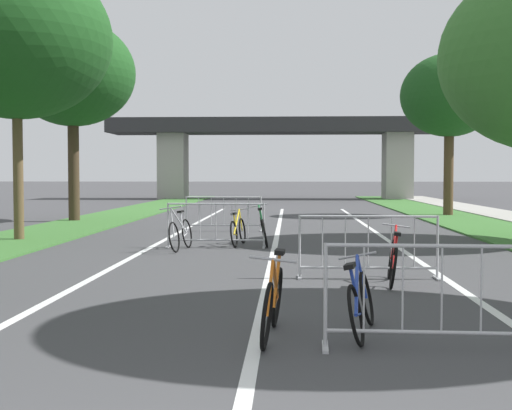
{
  "coord_description": "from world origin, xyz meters",
  "views": [
    {
      "loc": [
        0.34,
        -2.35,
        1.73
      ],
      "look_at": [
        -0.47,
        14.35,
        0.96
      ],
      "focal_mm": 47.78,
      "sensor_mm": 36.0,
      "label": 1
    }
  ],
  "objects_px": {
    "bicycle_silver_1": "(180,233)",
    "bicycle_red_5": "(393,261)",
    "tree_left_pine_far": "(16,38)",
    "bicycle_green_3": "(264,230)",
    "tree_right_maple_mid": "(450,96)",
    "crowd_barrier_third": "(216,226)",
    "bicycle_orange_4": "(273,302)",
    "bicycle_yellow_2": "(238,231)",
    "crowd_barrier_second": "(368,247)",
    "tree_left_oak_near": "(73,74)",
    "crowd_barrier_fourth": "(224,214)",
    "bicycle_blue_0": "(361,303)",
    "crowd_barrier_nearest": "(442,298)"
  },
  "relations": [
    {
      "from": "crowd_barrier_third",
      "to": "bicycle_green_3",
      "type": "bearing_deg",
      "value": 25.22
    },
    {
      "from": "tree_right_maple_mid",
      "to": "crowd_barrier_nearest",
      "type": "relative_size",
      "value": 2.85
    },
    {
      "from": "crowd_barrier_nearest",
      "to": "tree_right_maple_mid",
      "type": "bearing_deg",
      "value": 76.87
    },
    {
      "from": "tree_left_pine_far",
      "to": "bicycle_blue_0",
      "type": "distance_m",
      "value": 13.48
    },
    {
      "from": "tree_right_maple_mid",
      "to": "tree_left_pine_far",
      "type": "bearing_deg",
      "value": -140.61
    },
    {
      "from": "bicycle_yellow_2",
      "to": "bicycle_orange_4",
      "type": "xyz_separation_m",
      "value": [
        1.06,
        -9.24,
        0.02
      ]
    },
    {
      "from": "crowd_barrier_nearest",
      "to": "crowd_barrier_second",
      "type": "distance_m",
      "value": 4.59
    },
    {
      "from": "tree_right_maple_mid",
      "to": "bicycle_orange_4",
      "type": "xyz_separation_m",
      "value": [
        -6.7,
        -21.16,
        -4.53
      ]
    },
    {
      "from": "crowd_barrier_third",
      "to": "bicycle_silver_1",
      "type": "xyz_separation_m",
      "value": [
        -0.75,
        -0.56,
        -0.13
      ]
    },
    {
      "from": "crowd_barrier_second",
      "to": "bicycle_red_5",
      "type": "height_order",
      "value": "crowd_barrier_second"
    },
    {
      "from": "crowd_barrier_second",
      "to": "crowd_barrier_third",
      "type": "relative_size",
      "value": 1.0
    },
    {
      "from": "tree_left_pine_far",
      "to": "bicycle_green_3",
      "type": "bearing_deg",
      "value": -7.49
    },
    {
      "from": "crowd_barrier_second",
      "to": "bicycle_yellow_2",
      "type": "bearing_deg",
      "value": 116.48
    },
    {
      "from": "tree_left_pine_far",
      "to": "tree_left_oak_near",
      "type": "height_order",
      "value": "tree_left_oak_near"
    },
    {
      "from": "bicycle_silver_1",
      "to": "bicycle_red_5",
      "type": "distance_m",
      "value": 6.14
    },
    {
      "from": "crowd_barrier_nearest",
      "to": "bicycle_yellow_2",
      "type": "bearing_deg",
      "value": 105.71
    },
    {
      "from": "bicycle_red_5",
      "to": "bicycle_green_3",
      "type": "bearing_deg",
      "value": 118.24
    },
    {
      "from": "bicycle_blue_0",
      "to": "bicycle_silver_1",
      "type": "height_order",
      "value": "bicycle_silver_1"
    },
    {
      "from": "tree_left_pine_far",
      "to": "crowd_barrier_fourth",
      "type": "distance_m",
      "value": 7.56
    },
    {
      "from": "tree_left_oak_near",
      "to": "bicycle_silver_1",
      "type": "xyz_separation_m",
      "value": [
        5.34,
        -9.04,
        -4.95
      ]
    },
    {
      "from": "crowd_barrier_second",
      "to": "bicycle_silver_1",
      "type": "relative_size",
      "value": 1.39
    },
    {
      "from": "bicycle_blue_0",
      "to": "bicycle_silver_1",
      "type": "bearing_deg",
      "value": 124.46
    },
    {
      "from": "tree_right_maple_mid",
      "to": "crowd_barrier_third",
      "type": "height_order",
      "value": "tree_right_maple_mid"
    },
    {
      "from": "bicycle_orange_4",
      "to": "crowd_barrier_nearest",
      "type": "bearing_deg",
      "value": 169.63
    },
    {
      "from": "crowd_barrier_third",
      "to": "bicycle_blue_0",
      "type": "xyz_separation_m",
      "value": [
        2.48,
        -8.57,
        -0.16
      ]
    },
    {
      "from": "tree_left_pine_far",
      "to": "bicycle_green_3",
      "type": "xyz_separation_m",
      "value": [
        6.35,
        -0.83,
        -4.81
      ]
    },
    {
      "from": "crowd_barrier_nearest",
      "to": "bicycle_orange_4",
      "type": "distance_m",
      "value": 1.72
    },
    {
      "from": "tree_left_pine_far",
      "to": "crowd_barrier_third",
      "type": "relative_size",
      "value": 3.13
    },
    {
      "from": "tree_left_oak_near",
      "to": "bicycle_orange_4",
      "type": "bearing_deg",
      "value": -66.08
    },
    {
      "from": "tree_right_maple_mid",
      "to": "crowd_barrier_second",
      "type": "height_order",
      "value": "tree_right_maple_mid"
    },
    {
      "from": "bicycle_silver_1",
      "to": "bicycle_yellow_2",
      "type": "bearing_deg",
      "value": -131.04
    },
    {
      "from": "bicycle_yellow_2",
      "to": "bicycle_red_5",
      "type": "bearing_deg",
      "value": -55.6
    },
    {
      "from": "tree_right_maple_mid",
      "to": "crowd_barrier_third",
      "type": "xyz_separation_m",
      "value": [
        -8.24,
        -12.43,
        -4.39
      ]
    },
    {
      "from": "tree_left_oak_near",
      "to": "crowd_barrier_fourth",
      "type": "xyz_separation_m",
      "value": [
        5.83,
        -3.9,
        -4.81
      ]
    },
    {
      "from": "bicycle_silver_1",
      "to": "tree_left_oak_near",
      "type": "bearing_deg",
      "value": -51.47
    },
    {
      "from": "tree_left_pine_far",
      "to": "crowd_barrier_fourth",
      "type": "height_order",
      "value": "tree_left_pine_far"
    },
    {
      "from": "crowd_barrier_fourth",
      "to": "bicycle_red_5",
      "type": "height_order",
      "value": "crowd_barrier_fourth"
    },
    {
      "from": "bicycle_blue_0",
      "to": "crowd_barrier_fourth",
      "type": "bearing_deg",
      "value": 114.29
    },
    {
      "from": "crowd_barrier_nearest",
      "to": "crowd_barrier_fourth",
      "type": "height_order",
      "value": "same"
    },
    {
      "from": "bicycle_orange_4",
      "to": "bicycle_red_5",
      "type": "distance_m",
      "value": 4.01
    },
    {
      "from": "tree_left_pine_far",
      "to": "tree_right_maple_mid",
      "type": "relative_size",
      "value": 1.09
    },
    {
      "from": "tree_left_oak_near",
      "to": "crowd_barrier_third",
      "type": "height_order",
      "value": "tree_left_oak_near"
    },
    {
      "from": "bicycle_silver_1",
      "to": "crowd_barrier_fourth",
      "type": "bearing_deg",
      "value": -87.43
    },
    {
      "from": "bicycle_blue_0",
      "to": "bicycle_red_5",
      "type": "xyz_separation_m",
      "value": [
        0.85,
        3.43,
        0.02
      ]
    },
    {
      "from": "crowd_barrier_third",
      "to": "bicycle_yellow_2",
      "type": "xyz_separation_m",
      "value": [
        0.48,
        0.51,
        -0.16
      ]
    },
    {
      "from": "tree_left_pine_far",
      "to": "tree_right_maple_mid",
      "type": "bearing_deg",
      "value": 39.39
    },
    {
      "from": "bicycle_orange_4",
      "to": "crowd_barrier_fourth",
      "type": "bearing_deg",
      "value": -77.74
    },
    {
      "from": "bicycle_blue_0",
      "to": "bicycle_silver_1",
      "type": "xyz_separation_m",
      "value": [
        -3.23,
        8.01,
        0.03
      ]
    },
    {
      "from": "tree_right_maple_mid",
      "to": "bicycle_red_5",
      "type": "relative_size",
      "value": 3.87
    },
    {
      "from": "tree_left_pine_far",
      "to": "crowd_barrier_nearest",
      "type": "relative_size",
      "value": 3.11
    }
  ]
}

